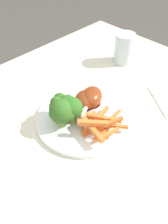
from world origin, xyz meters
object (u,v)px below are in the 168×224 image
(broccoli_floret_middle, at_px, (72,107))
(carrot_fries_pile, at_px, (99,124))
(broccoli_floret_back, at_px, (66,106))
(water_glass, at_px, (124,48))
(broccoli_floret_front, at_px, (60,110))
(dinner_plate, at_px, (84,119))
(chicken_drumstick_far, at_px, (85,101))
(dining_table, at_px, (61,154))
(chicken_drumstick_near, at_px, (90,97))

(broccoli_floret_middle, relative_size, carrot_fries_pile, 0.52)
(broccoli_floret_back, height_order, water_glass, water_glass)
(broccoli_floret_front, bearing_deg, broccoli_floret_back, 12.79)
(dinner_plate, bearing_deg, broccoli_floret_middle, 152.45)
(broccoli_floret_front, xyz_separation_m, chicken_drumstick_far, (0.09, 0.00, -0.03))
(dining_table, relative_size, water_glass, 11.33)
(chicken_drumstick_far, bearing_deg, chicken_drumstick_near, -1.64)
(water_glass, bearing_deg, dining_table, -167.29)
(broccoli_floret_front, distance_m, carrot_fries_pile, 0.10)
(broccoli_floret_middle, relative_size, chicken_drumstick_near, 0.58)
(chicken_drumstick_far, bearing_deg, dinner_plate, -139.07)
(broccoli_floret_middle, relative_size, water_glass, 0.72)
(broccoli_floret_back, xyz_separation_m, water_glass, (0.34, 0.08, -0.01))
(broccoli_floret_front, bearing_deg, broccoli_floret_middle, -21.27)
(dining_table, distance_m, broccoli_floret_front, 0.16)
(dinner_plate, relative_size, carrot_fries_pile, 1.81)
(dining_table, bearing_deg, broccoli_floret_middle, -15.86)
(water_glass, bearing_deg, chicken_drumstick_near, -162.12)
(dining_table, bearing_deg, carrot_fries_pile, -49.98)
(broccoli_floret_middle, relative_size, broccoli_floret_back, 0.92)
(chicken_drumstick_far, distance_m, water_glass, 0.29)
(broccoli_floret_back, relative_size, carrot_fries_pile, 0.57)
(dinner_plate, bearing_deg, water_glass, 19.85)
(broccoli_floret_back, bearing_deg, carrot_fries_pile, -68.24)
(dining_table, distance_m, chicken_drumstick_near, 0.18)
(chicken_drumstick_near, bearing_deg, broccoli_floret_middle, -170.41)
(carrot_fries_pile, bearing_deg, dining_table, 130.02)
(broccoli_floret_front, relative_size, chicken_drumstick_near, 0.61)
(dining_table, height_order, carrot_fries_pile, carrot_fries_pile)
(broccoli_floret_middle, distance_m, chicken_drumstick_near, 0.09)
(dining_table, distance_m, broccoli_floret_back, 0.16)
(carrot_fries_pile, xyz_separation_m, water_glass, (0.31, 0.16, 0.02))
(chicken_drumstick_far, bearing_deg, water_glass, 16.63)
(broccoli_floret_back, bearing_deg, dining_table, -172.22)
(broccoli_floret_front, bearing_deg, dining_table, 178.14)
(broccoli_floret_back, relative_size, water_glass, 0.78)
(chicken_drumstick_far, bearing_deg, broccoli_floret_back, 178.65)
(dinner_plate, distance_m, broccoli_floret_middle, 0.06)
(broccoli_floret_back, relative_size, chicken_drumstick_far, 0.72)
(dining_table, xyz_separation_m, dinner_plate, (0.07, -0.03, 0.11))
(broccoli_floret_middle, bearing_deg, chicken_drumstick_near, 9.59)
(dining_table, bearing_deg, chicken_drumstick_far, 1.67)
(broccoli_floret_middle, bearing_deg, broccoli_floret_front, 158.73)
(broccoli_floret_middle, height_order, chicken_drumstick_near, broccoli_floret_middle)
(broccoli_floret_middle, bearing_deg, dining_table, 164.14)
(carrot_fries_pile, relative_size, chicken_drumstick_near, 1.10)
(broccoli_floret_middle, height_order, broccoli_floret_back, same)
(dinner_plate, distance_m, broccoli_floret_back, 0.07)
(broccoli_floret_back, height_order, carrot_fries_pile, broccoli_floret_back)
(dining_table, relative_size, broccoli_floret_back, 14.56)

